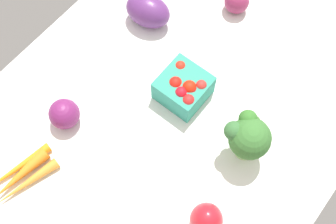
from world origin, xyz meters
TOP-DOWN VIEW (x-y plane):
  - tablecloth at (0.00, 0.00)cm, footprint 104.00×76.00cm
  - red_onion_center at (-33.64, -5.07)cm, footprint 6.16×6.16cm
  - red_onion_near_basket at (14.89, -16.98)cm, footprint 6.78×6.78cm
  - eggplant at (-17.28, -19.95)cm, footprint 10.00×12.65cm
  - bell_pepper_red at (14.17, 20.72)cm, footprint 8.70×8.70cm
  - carrot_bunch at (30.66, -15.21)cm, footprint 17.50×10.06cm
  - broccoli_head at (-3.69, 17.62)cm, footprint 9.10×9.63cm
  - berry_basket at (-6.21, -0.45)cm, footprint 10.29×10.29cm

SIDE VIEW (x-z plane):
  - tablecloth at x=0.00cm, z-range 0.00..2.00cm
  - carrot_bunch at x=30.66cm, z-range 1.80..4.71cm
  - red_onion_center at x=-33.64cm, z-range 2.00..8.16cm
  - red_onion_near_basket at x=14.89cm, z-range 2.00..8.78cm
  - berry_basket at x=-6.21cm, z-range 1.92..9.56cm
  - eggplant at x=-17.28cm, z-range 2.00..9.86cm
  - bell_pepper_red at x=14.17cm, z-range 2.00..11.17cm
  - broccoli_head at x=-3.69cm, z-range 3.61..16.06cm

